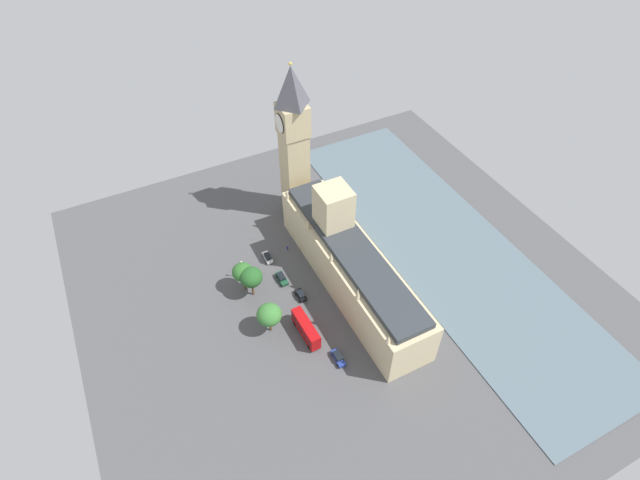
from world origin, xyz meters
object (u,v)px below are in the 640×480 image
(pedestrian_by_river_gate, at_px, (287,248))
(plane_tree_opposite_hall, at_px, (251,277))
(car_black_midblock, at_px, (301,295))
(double_decker_bus_near_tower, at_px, (306,328))
(car_blue_leading, at_px, (338,357))
(plane_tree_kerbside, at_px, (269,315))
(clock_tower, at_px, (294,142))
(car_dark_green_under_trees, at_px, (282,278))
(street_lamp_far_end, at_px, (242,267))
(car_white_trailing, at_px, (268,257))
(parliament_building, at_px, (349,262))
(plane_tree_corner, at_px, (243,272))

(pedestrian_by_river_gate, bearing_deg, plane_tree_opposite_hall, 107.33)
(car_black_midblock, bearing_deg, double_decker_bus_near_tower, -109.42)
(car_blue_leading, relative_size, plane_tree_kerbside, 0.55)
(car_black_midblock, height_order, double_decker_bus_near_tower, double_decker_bus_near_tower)
(clock_tower, relative_size, car_dark_green_under_trees, 9.74)
(plane_tree_kerbside, relative_size, street_lamp_far_end, 1.33)
(car_black_midblock, relative_size, plane_tree_opposite_hall, 0.45)
(car_white_trailing, xyz_separation_m, car_dark_green_under_trees, (-0.45, 8.55, 0.00))
(car_dark_green_under_trees, bearing_deg, car_black_midblock, 105.29)
(car_dark_green_under_trees, height_order, car_black_midblock, same)
(parliament_building, relative_size, clock_tower, 1.22)
(clock_tower, distance_m, car_dark_green_under_trees, 36.77)
(car_dark_green_under_trees, bearing_deg, clock_tower, -123.19)
(car_white_trailing, height_order, car_blue_leading, same)
(car_blue_leading, bearing_deg, street_lamp_far_end, -70.41)
(pedestrian_by_river_gate, xyz_separation_m, plane_tree_corner, (15.50, 7.96, 5.88))
(car_dark_green_under_trees, relative_size, pedestrian_by_river_gate, 3.12)
(car_blue_leading, bearing_deg, car_white_trailing, -84.50)
(clock_tower, bearing_deg, double_decker_bus_near_tower, 67.96)
(plane_tree_corner, bearing_deg, plane_tree_kerbside, 93.67)
(double_decker_bus_near_tower, bearing_deg, plane_tree_corner, 109.90)
(car_white_trailing, distance_m, car_black_midblock, 16.08)
(car_blue_leading, relative_size, pedestrian_by_river_gate, 3.10)
(car_blue_leading, xyz_separation_m, pedestrian_by_river_gate, (-3.91, -37.31, -0.20))
(car_blue_leading, bearing_deg, car_dark_green_under_trees, -84.24)
(parliament_building, height_order, plane_tree_corner, parliament_building)
(parliament_building, relative_size, street_lamp_far_end, 8.66)
(plane_tree_kerbside, bearing_deg, street_lamp_far_end, -89.90)
(car_dark_green_under_trees, distance_m, plane_tree_corner, 11.27)
(double_decker_bus_near_tower, bearing_deg, car_white_trailing, 85.59)
(car_white_trailing, bearing_deg, pedestrian_by_river_gate, 11.01)
(plane_tree_kerbside, bearing_deg, car_black_midblock, -151.54)
(parliament_building, relative_size, plane_tree_corner, 6.39)
(car_dark_green_under_trees, bearing_deg, double_decker_bus_near_tower, 84.43)
(parliament_building, distance_m, double_decker_bus_near_tower, 20.47)
(pedestrian_by_river_gate, bearing_deg, car_black_midblock, 147.94)
(pedestrian_by_river_gate, bearing_deg, double_decker_bus_near_tower, 145.54)
(parliament_building, xyz_separation_m, car_dark_green_under_trees, (15.41, -8.10, -6.69))
(double_decker_bus_near_tower, bearing_deg, car_dark_green_under_trees, 82.99)
(plane_tree_corner, xyz_separation_m, plane_tree_opposite_hall, (-1.22, 2.65, 0.12))
(clock_tower, height_order, pedestrian_by_river_gate, clock_tower)
(plane_tree_corner, bearing_deg, street_lamp_far_end, -104.39)
(plane_tree_corner, bearing_deg, car_white_trailing, -143.03)
(car_black_midblock, xyz_separation_m, pedestrian_by_river_gate, (-3.85, -16.96, -0.20))
(car_blue_leading, xyz_separation_m, plane_tree_opposite_hall, (10.37, -26.70, 5.79))
(plane_tree_opposite_hall, bearing_deg, car_white_trailing, -129.72)
(parliament_building, distance_m, plane_tree_corner, 26.86)
(car_white_trailing, xyz_separation_m, plane_tree_corner, (9.15, 6.88, 5.68))
(pedestrian_by_river_gate, height_order, plane_tree_corner, plane_tree_corner)
(parliament_building, xyz_separation_m, car_white_trailing, (15.86, -16.65, -6.69))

